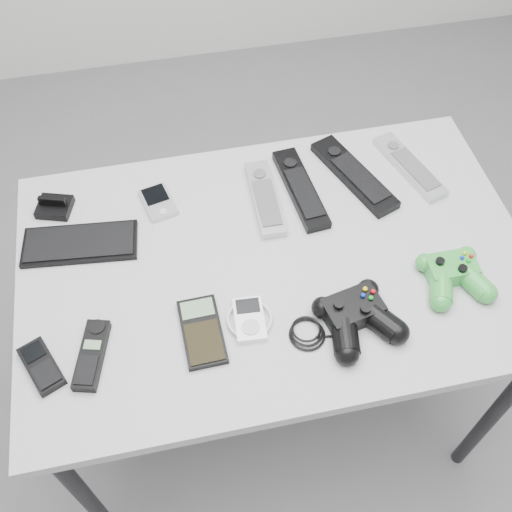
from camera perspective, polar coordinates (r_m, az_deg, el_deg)
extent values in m
plane|color=slate|center=(1.88, -1.40, -13.73)|extent=(3.50, 3.50, 0.00)
cube|color=#9B9B9E|center=(1.27, 1.89, -0.62)|extent=(1.07, 0.69, 0.03)
cylinder|color=black|center=(1.48, -15.75, -21.38)|extent=(0.03, 0.03, 0.69)
cylinder|color=black|center=(1.60, 21.85, -13.65)|extent=(0.03, 0.03, 0.69)
cylinder|color=black|center=(1.74, -16.55, -2.35)|extent=(0.03, 0.03, 0.69)
cylinder|color=black|center=(1.85, 14.37, 2.80)|extent=(0.03, 0.03, 0.69)
cube|color=black|center=(1.32, -16.41, 1.18)|extent=(0.25, 0.13, 0.01)
cube|color=black|center=(1.40, -18.73, 4.71)|extent=(0.09, 0.08, 0.04)
cube|color=#ADACB4|center=(1.36, -9.30, 5.10)|extent=(0.08, 0.11, 0.02)
cube|color=#ADACB4|center=(1.35, 0.86, 5.57)|extent=(0.06, 0.22, 0.02)
cube|color=black|center=(1.37, 4.27, 6.47)|extent=(0.08, 0.25, 0.02)
cube|color=black|center=(1.41, 9.31, 7.68)|extent=(0.15, 0.26, 0.02)
cube|color=#B2B2B9|center=(1.46, 14.42, 8.32)|extent=(0.11, 0.23, 0.02)
cube|color=black|center=(1.19, -19.77, -9.83)|extent=(0.09, 0.12, 0.02)
cube|color=black|center=(1.17, -15.39, -9.06)|extent=(0.08, 0.15, 0.02)
cube|color=black|center=(1.16, -5.17, -7.16)|extent=(0.08, 0.15, 0.02)
cube|color=white|center=(1.17, -0.63, -6.03)|extent=(0.10, 0.10, 0.02)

